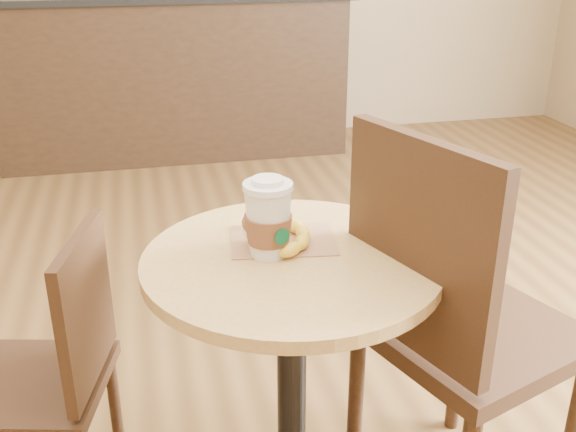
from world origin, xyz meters
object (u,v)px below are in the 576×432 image
at_px(chair_left, 52,371).
at_px(muffin, 263,228).
at_px(cafe_table, 292,343).
at_px(chair_right, 453,321).
at_px(banana, 286,233).
at_px(coffee_cup, 268,221).

height_order(chair_left, muffin, muffin).
bearing_deg(muffin, cafe_table, -50.33).
bearing_deg(chair_right, chair_left, 57.91).
bearing_deg(banana, chair_right, -25.81).
distance_m(cafe_table, banana, 0.26).
bearing_deg(coffee_cup, cafe_table, -45.17).
bearing_deg(banana, cafe_table, -96.90).
relative_size(chair_right, banana, 4.36).
bearing_deg(chair_left, banana, 97.89).
relative_size(chair_left, banana, 3.33).
distance_m(cafe_table, chair_right, 0.38).
distance_m(coffee_cup, banana, 0.10).
bearing_deg(muffin, chair_left, 171.70).
relative_size(chair_left, chair_right, 0.76).
bearing_deg(chair_left, muffin, 95.22).
relative_size(chair_left, coffee_cup, 4.38).
distance_m(chair_left, muffin, 0.63).
xyz_separation_m(chair_right, muffin, (-0.43, 0.13, 0.23)).
height_order(cafe_table, banana, banana).
height_order(coffee_cup, muffin, coffee_cup).
relative_size(chair_right, coffee_cup, 5.74).
distance_m(chair_left, chair_right, 0.97).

